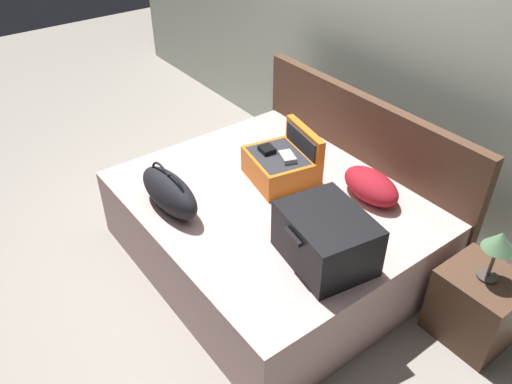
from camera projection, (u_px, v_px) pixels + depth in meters
The scene contains 10 objects.
ground_plane at pixel (223, 281), 3.52m from camera, with size 12.00×12.00×0.00m, color gray.
back_wall at pixel (414, 44), 3.56m from camera, with size 8.00×0.10×2.60m, color #B7C1B2.
bed at pixel (270, 228), 3.56m from camera, with size 1.96×1.62×0.53m, color #BC9993.
headboard at pixel (360, 160), 3.83m from camera, with size 2.00×0.08×1.01m, color #4C3323.
hard_case_large at pixel (326, 238), 2.84m from camera, with size 0.58×0.49×0.31m.
hard_case_medium at pixel (282, 164), 3.52m from camera, with size 0.51×0.49×0.35m.
duffel_bag at pixel (169, 192), 3.23m from camera, with size 0.57×0.23×0.31m.
pillow_near_headboard at pixel (371, 186), 3.36m from camera, with size 0.44×0.26×0.18m, color maroon.
nightstand at pixel (476, 306), 3.03m from camera, with size 0.44×0.40×0.47m, color #4C3323.
table_lamp at pixel (499, 243), 2.74m from camera, with size 0.17×0.17×0.33m.
Camera 1 is at (2.13, -1.32, 2.56)m, focal length 36.12 mm.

